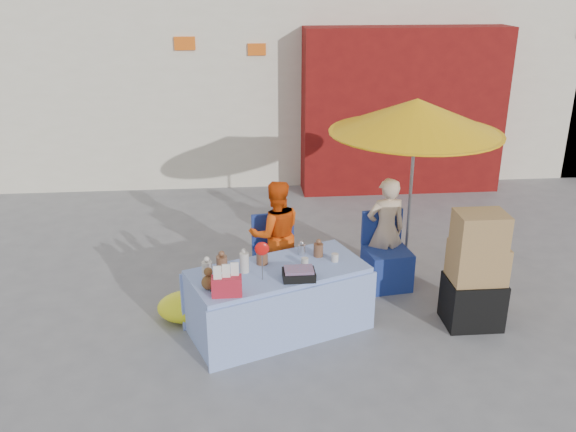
{
  "coord_description": "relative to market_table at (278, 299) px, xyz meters",
  "views": [
    {
      "loc": [
        -0.48,
        -5.23,
        3.32
      ],
      "look_at": [
        0.04,
        0.6,
        1.0
      ],
      "focal_mm": 38.0,
      "sensor_mm": 36.0,
      "label": 1
    }
  ],
  "objects": [
    {
      "name": "vendor_beige",
      "position": [
        1.3,
        0.96,
        0.28
      ],
      "size": [
        0.49,
        0.36,
        1.25
      ],
      "primitive_type": "imported",
      "rotation": [
        0.0,
        0.0,
        3.27
      ],
      "color": "beige",
      "rests_on": "ground"
    },
    {
      "name": "tarp_bundle",
      "position": [
        -0.91,
        0.29,
        -0.2
      ],
      "size": [
        0.71,
        0.61,
        0.28
      ],
      "primitive_type": "ellipsoid",
      "rotation": [
        0.0,
        0.0,
        -0.19
      ],
      "color": "#EFF419",
      "rests_on": "ground"
    },
    {
      "name": "chair_right",
      "position": [
        1.3,
        0.83,
        -0.09
      ],
      "size": [
        0.54,
        0.53,
        0.85
      ],
      "rotation": [
        0.0,
        0.0,
        0.13
      ],
      "color": "navy",
      "rests_on": "ground"
    },
    {
      "name": "umbrella",
      "position": [
        1.6,
        1.11,
        1.55
      ],
      "size": [
        1.9,
        1.9,
        2.09
      ],
      "color": "gray",
      "rests_on": "ground"
    },
    {
      "name": "chair_left",
      "position": [
        0.05,
        0.83,
        -0.09
      ],
      "size": [
        0.54,
        0.53,
        0.85
      ],
      "rotation": [
        0.0,
        0.0,
        0.13
      ],
      "color": "navy",
      "rests_on": "ground"
    },
    {
      "name": "box_stack",
      "position": [
        1.97,
        -0.06,
        0.22
      ],
      "size": [
        0.55,
        0.45,
        1.22
      ],
      "rotation": [
        0.0,
        0.0,
        -0.0
      ],
      "color": "black",
      "rests_on": "ground"
    },
    {
      "name": "ground",
      "position": [
        0.11,
        -0.04,
        -0.34
      ],
      "size": [
        80.0,
        80.0,
        0.0
      ],
      "primitive_type": "plane",
      "color": "slate",
      "rests_on": "ground"
    },
    {
      "name": "vendor_orange",
      "position": [
        0.05,
        0.96,
        0.28
      ],
      "size": [
        0.67,
        0.55,
        1.25
      ],
      "primitive_type": "imported",
      "rotation": [
        0.0,
        0.0,
        3.27
      ],
      "color": "#E74B0C",
      "rests_on": "ground"
    },
    {
      "name": "market_table",
      "position": [
        0.0,
        0.0,
        0.0
      ],
      "size": [
        1.92,
        1.38,
        1.06
      ],
      "rotation": [
        0.0,
        0.0,
        0.36
      ],
      "color": "#91ACE8",
      "rests_on": "ground"
    }
  ]
}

